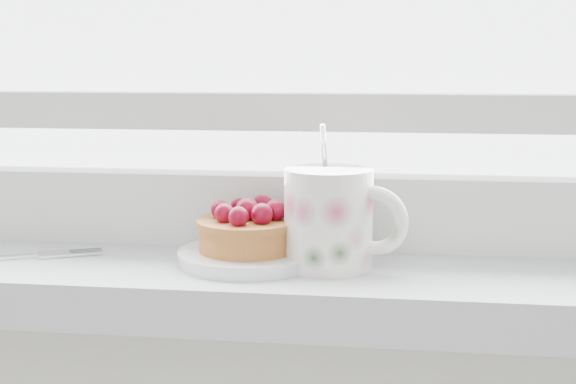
# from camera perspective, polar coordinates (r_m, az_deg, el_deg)

# --- Properties ---
(saucer) EXTENTS (0.12, 0.12, 0.01)m
(saucer) POSITION_cam_1_polar(r_m,az_deg,el_deg) (0.71, -2.90, -4.63)
(saucer) COLOR white
(saucer) RESTS_ON windowsill
(raspberry_tart) EXTENTS (0.09, 0.09, 0.05)m
(raspberry_tart) POSITION_cam_1_polar(r_m,az_deg,el_deg) (0.71, -2.89, -2.62)
(raspberry_tart) COLOR #934F20
(raspberry_tart) RESTS_ON saucer
(floral_mug) EXTENTS (0.12, 0.10, 0.12)m
(floral_mug) POSITION_cam_1_polar(r_m,az_deg,el_deg) (0.69, 3.13, -1.76)
(floral_mug) COLOR white
(floral_mug) RESTS_ON windowsill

